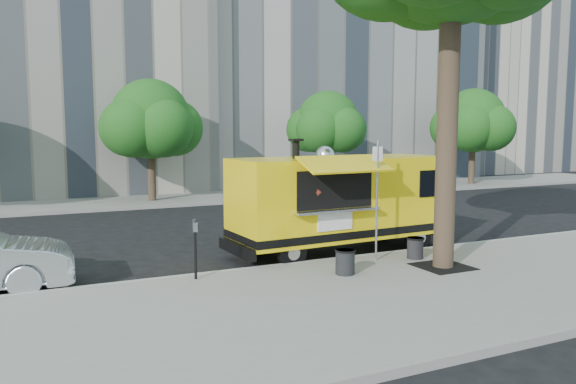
% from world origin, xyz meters
% --- Properties ---
extents(ground, '(120.00, 120.00, 0.00)m').
position_xyz_m(ground, '(0.00, 0.00, 0.00)').
color(ground, black).
rests_on(ground, ground).
extents(sidewalk, '(60.00, 6.00, 0.15)m').
position_xyz_m(sidewalk, '(0.00, -4.00, 0.07)').
color(sidewalk, gray).
rests_on(sidewalk, ground).
extents(curb, '(60.00, 0.14, 0.16)m').
position_xyz_m(curb, '(0.00, -0.93, 0.07)').
color(curb, '#999993').
rests_on(curb, ground).
extents(far_sidewalk, '(60.00, 5.00, 0.15)m').
position_xyz_m(far_sidewalk, '(0.00, 13.50, 0.07)').
color(far_sidewalk, gray).
rests_on(far_sidewalk, ground).
extents(building_mid, '(20.00, 14.00, 20.00)m').
position_xyz_m(building_mid, '(12.00, 23.00, 10.00)').
color(building_mid, '#A49F9A').
rests_on(building_mid, ground).
extents(building_right, '(16.00, 12.00, 16.00)m').
position_xyz_m(building_right, '(30.00, 24.00, 8.00)').
color(building_right, beige).
rests_on(building_right, ground).
extents(tree_well, '(1.20, 1.20, 0.02)m').
position_xyz_m(tree_well, '(2.60, -2.80, 0.15)').
color(tree_well, black).
rests_on(tree_well, sidewalk).
extents(far_tree_b, '(3.60, 3.60, 5.50)m').
position_xyz_m(far_tree_b, '(-1.00, 12.70, 3.83)').
color(far_tree_b, '#33261C').
rests_on(far_tree_b, far_sidewalk).
extents(far_tree_c, '(3.24, 3.24, 5.21)m').
position_xyz_m(far_tree_c, '(8.00, 12.40, 3.72)').
color(far_tree_c, '#33261C').
rests_on(far_tree_c, far_sidewalk).
extents(far_tree_d, '(3.78, 3.78, 5.64)m').
position_xyz_m(far_tree_d, '(18.00, 12.60, 3.89)').
color(far_tree_d, '#33261C').
rests_on(far_tree_d, far_sidewalk).
extents(sign_post, '(0.28, 0.06, 3.00)m').
position_xyz_m(sign_post, '(1.55, -1.55, 1.85)').
color(sign_post, silver).
rests_on(sign_post, sidewalk).
extents(parking_meter, '(0.11, 0.11, 1.33)m').
position_xyz_m(parking_meter, '(-3.00, -1.35, 0.98)').
color(parking_meter, black).
rests_on(parking_meter, sidewalk).
extents(food_truck, '(6.46, 3.21, 3.12)m').
position_xyz_m(food_truck, '(1.50, 0.17, 1.47)').
color(food_truck, yellow).
rests_on(food_truck, ground).
extents(trash_bin_left, '(0.47, 0.47, 0.56)m').
position_xyz_m(trash_bin_left, '(0.15, -2.39, 0.45)').
color(trash_bin_left, black).
rests_on(trash_bin_left, sidewalk).
extents(trash_bin_right, '(0.44, 0.44, 0.53)m').
position_xyz_m(trash_bin_right, '(2.55, -1.81, 0.44)').
color(trash_bin_right, black).
rests_on(trash_bin_right, sidewalk).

